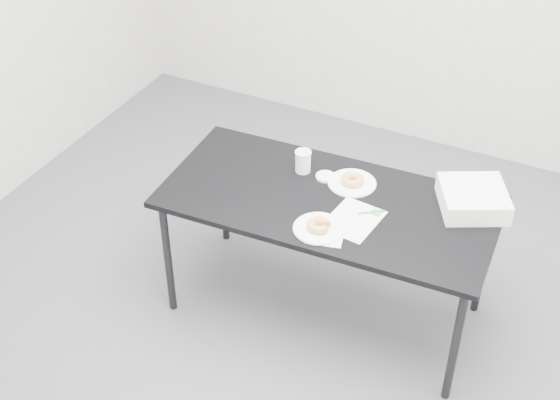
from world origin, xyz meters
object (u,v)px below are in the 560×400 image
at_px(donut_near, 319,225).
at_px(table, 328,209).
at_px(scorecard, 353,220).
at_px(pen, 371,212).
at_px(plate_near, 319,229).
at_px(bakery_box, 473,199).
at_px(donut_far, 352,179).
at_px(plate_far, 352,183).
at_px(coffee_cup, 303,161).

bearing_deg(donut_near, table, 102.14).
bearing_deg(scorecard, pen, 62.71).
relative_size(plate_near, donut_near, 2.13).
bearing_deg(bakery_box, plate_near, -167.88).
bearing_deg(table, donut_near, -80.60).
height_order(scorecard, donut_far, donut_far).
xyz_separation_m(table, plate_near, (0.05, -0.22, 0.06)).
height_order(pen, donut_near, donut_near).
xyz_separation_m(pen, donut_near, (-0.17, -0.22, 0.02)).
distance_m(table, plate_near, 0.24).
bearing_deg(donut_near, donut_far, 89.64).
distance_m(table, donut_far, 0.19).
bearing_deg(plate_far, bakery_box, 7.49).
bearing_deg(scorecard, donut_far, 120.02).
relative_size(table, plate_far, 6.85).
distance_m(plate_near, donut_near, 0.02).
relative_size(plate_far, donut_far, 2.13).
distance_m(pen, donut_far, 0.24).
xyz_separation_m(plate_near, donut_near, (0.00, -0.00, 0.02)).
height_order(table, bakery_box, bakery_box).
distance_m(scorecard, bakery_box, 0.57).
xyz_separation_m(scorecard, pen, (0.06, 0.08, 0.01)).
distance_m(table, pen, 0.23).
height_order(table, scorecard, scorecard).
bearing_deg(coffee_cup, donut_near, -56.21).
bearing_deg(pen, table, 141.68).
relative_size(scorecard, donut_near, 2.51).
bearing_deg(pen, scorecard, -160.29).
xyz_separation_m(table, coffee_cup, (-0.21, 0.16, 0.11)).
distance_m(pen, bakery_box, 0.48).
relative_size(scorecard, plate_far, 1.16).
xyz_separation_m(pen, bakery_box, (0.40, 0.25, 0.04)).
height_order(plate_far, bakery_box, bakery_box).
height_order(plate_near, coffee_cup, coffee_cup).
distance_m(scorecard, donut_near, 0.18).
bearing_deg(scorecard, bakery_box, 42.81).
bearing_deg(plate_near, pen, 51.98).
xyz_separation_m(donut_near, bakery_box, (0.57, 0.47, 0.02)).
bearing_deg(plate_near, donut_near, -90.00).
bearing_deg(pen, donut_far, 97.40).
relative_size(scorecard, donut_far, 2.48).
relative_size(scorecard, plate_near, 1.18).
bearing_deg(bakery_box, plate_far, 160.39).
xyz_separation_m(scorecard, bakery_box, (0.46, 0.33, 0.05)).
relative_size(pen, plate_far, 0.54).
distance_m(scorecard, plate_near, 0.17).
bearing_deg(plate_far, donut_far, 0.00).
xyz_separation_m(pen, plate_far, (-0.17, 0.18, -0.00)).
bearing_deg(bakery_box, donut_near, -167.88).
bearing_deg(donut_far, table, -106.90).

